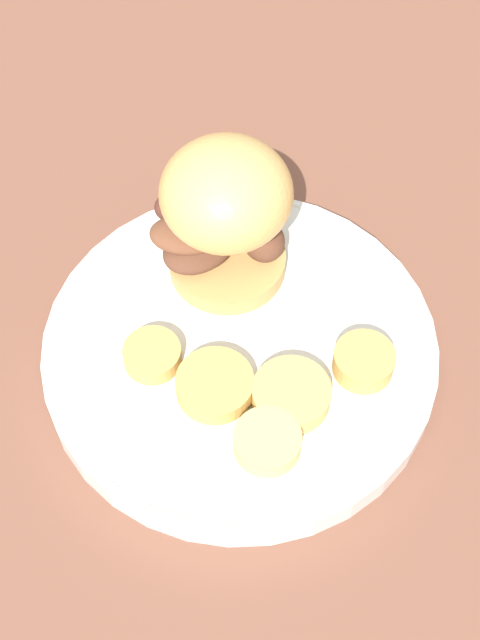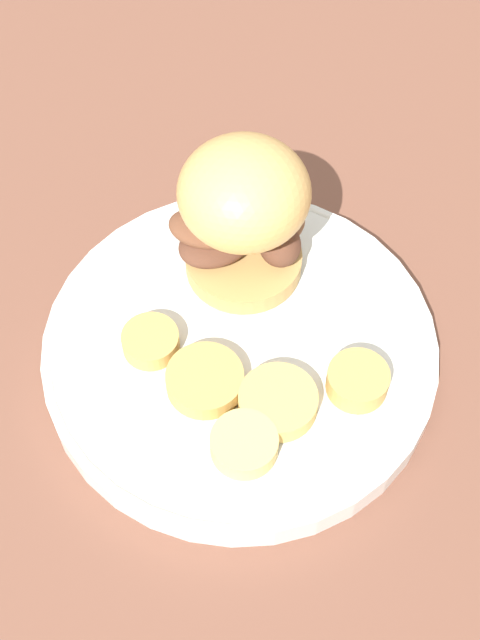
% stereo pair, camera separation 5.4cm
% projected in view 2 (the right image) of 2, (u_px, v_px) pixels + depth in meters
% --- Properties ---
extents(ground_plane, '(4.00, 4.00, 0.00)m').
position_uv_depth(ground_plane, '(240.00, 360.00, 0.58)').
color(ground_plane, brown).
extents(dinner_plate, '(0.25, 0.25, 0.02)m').
position_uv_depth(dinner_plate, '(240.00, 350.00, 0.57)').
color(dinner_plate, silver).
rests_on(dinner_plate, ground_plane).
extents(sandwich, '(0.10, 0.08, 0.11)m').
position_uv_depth(sandwich, '(241.00, 210.00, 0.55)').
color(sandwich, tan).
rests_on(sandwich, dinner_plate).
extents(potato_round_0, '(0.04, 0.04, 0.01)m').
position_uv_depth(potato_round_0, '(151.00, 341.00, 0.56)').
color(potato_round_0, tan).
rests_on(potato_round_0, dinner_plate).
extents(potato_round_1, '(0.04, 0.04, 0.02)m').
position_uv_depth(potato_round_1, '(360.00, 374.00, 0.54)').
color(potato_round_1, tan).
rests_on(potato_round_1, dinner_plate).
extents(potato_round_2, '(0.05, 0.05, 0.01)m').
position_uv_depth(potato_round_2, '(278.00, 402.00, 0.53)').
color(potato_round_2, tan).
rests_on(potato_round_2, dinner_plate).
extents(potato_round_3, '(0.05, 0.05, 0.01)m').
position_uv_depth(potato_round_3, '(205.00, 380.00, 0.54)').
color(potato_round_3, tan).
rests_on(potato_round_3, dinner_plate).
extents(potato_round_4, '(0.04, 0.04, 0.01)m').
position_uv_depth(potato_round_4, '(244.00, 444.00, 0.52)').
color(potato_round_4, '#DBB766').
rests_on(potato_round_4, dinner_plate).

